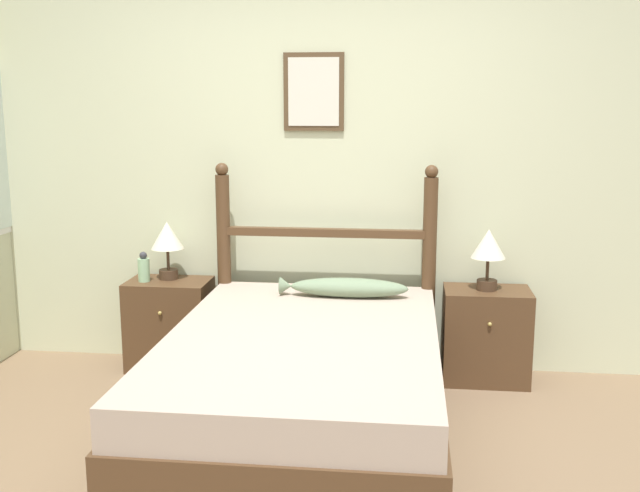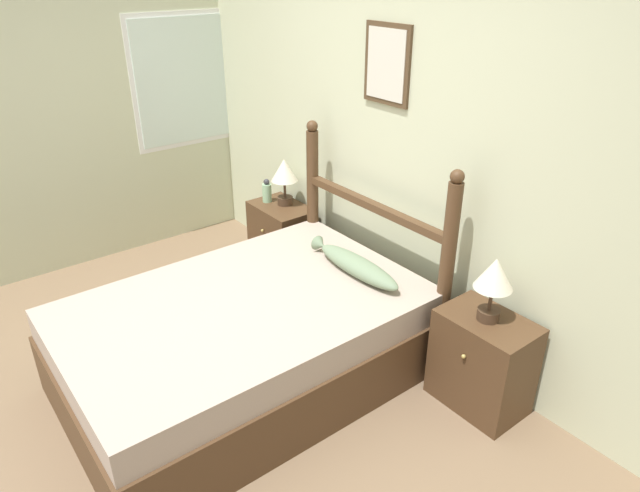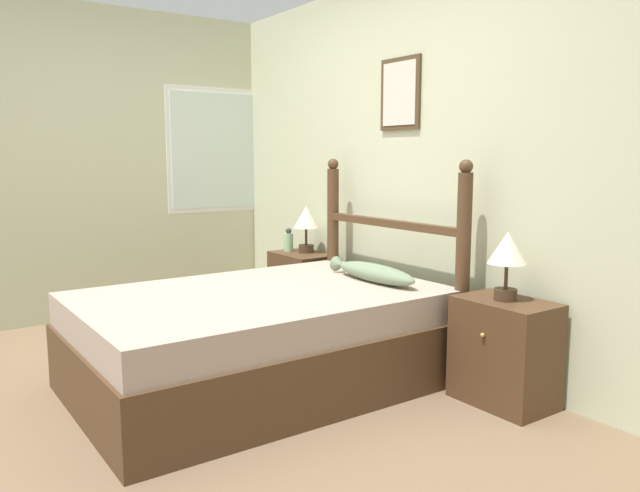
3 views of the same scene
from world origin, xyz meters
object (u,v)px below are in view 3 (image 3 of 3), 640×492
table_lamp_right (507,253)px  bottle (289,241)px  fish_pillow (373,272)px  table_lamp_left (306,221)px  bed (261,339)px  nightstand_right (504,352)px  nightstand_left (302,289)px

table_lamp_right → bottle: size_ratio=1.95×
table_lamp_right → fish_pillow: 0.89m
table_lamp_left → bottle: bearing=-148.5°
table_lamp_right → bed: bearing=-136.3°
bed → table_lamp_right: (0.99, 0.95, 0.55)m
nightstand_right → table_lamp_right: 0.54m
nightstand_left → table_lamp_right: (1.99, -0.00, 0.54)m
table_lamp_left → table_lamp_right: same height
nightstand_left → bottle: 0.40m
bottle → table_lamp_right: bearing=0.8°
nightstand_right → fish_pillow: 0.94m
nightstand_left → table_lamp_right: 2.06m
nightstand_right → bottle: (-2.14, -0.03, 0.37)m
table_lamp_right → bottle: 2.14m
nightstand_right → fish_pillow: bearing=-165.1°
table_lamp_right → fish_pillow: table_lamp_right is taller
nightstand_right → table_lamp_right: table_lamp_right is taller
fish_pillow → nightstand_right: bearing=14.9°
nightstand_left → fish_pillow: (1.15, -0.23, 0.33)m
table_lamp_left → nightstand_left: bearing=-76.2°
nightstand_left → bottle: (-0.15, -0.03, 0.37)m
bed → table_lamp_left: table_lamp_left is taller
bottle → nightstand_left: bearing=13.4°
bottle → fish_pillow: 1.31m
bed → table_lamp_right: 1.48m
bed → fish_pillow: 0.82m
fish_pillow → bed: bearing=-101.9°
table_lamp_left → fish_pillow: size_ratio=0.49×
nightstand_left → table_lamp_left: size_ratio=1.55×
nightstand_left → fish_pillow: size_ratio=0.76×
table_lamp_left → nightstand_right: bearing=-1.3°
nightstand_right → table_lamp_right: bearing=-156.9°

